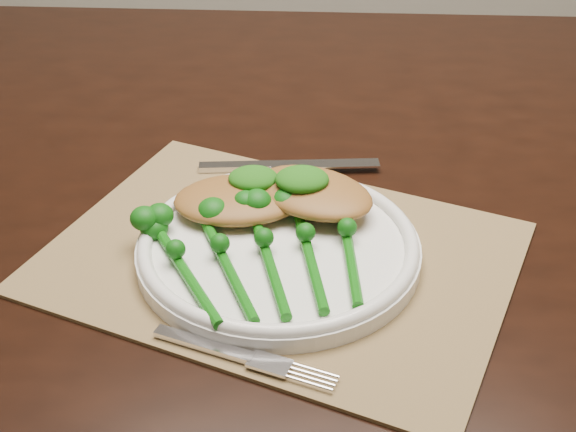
{
  "coord_description": "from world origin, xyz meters",
  "views": [
    {
      "loc": [
        0.01,
        -0.92,
        1.19
      ],
      "look_at": [
        -0.01,
        -0.31,
        0.78
      ],
      "focal_mm": 50.0,
      "sensor_mm": 36.0,
      "label": 1
    }
  ],
  "objects_px": {
    "placemat": "(280,257)",
    "broccolini_bundle": "(269,262)",
    "dining_table": "(342,386)",
    "chicken_fillet_left": "(240,199)",
    "dinner_plate": "(278,246)"
  },
  "relations": [
    {
      "from": "dining_table",
      "to": "placemat",
      "type": "bearing_deg",
      "value": -108.74
    },
    {
      "from": "placemat",
      "to": "broccolini_bundle",
      "type": "relative_size",
      "value": 1.85
    },
    {
      "from": "placemat",
      "to": "dinner_plate",
      "type": "height_order",
      "value": "dinner_plate"
    },
    {
      "from": "placemat",
      "to": "dinner_plate",
      "type": "relative_size",
      "value": 1.59
    },
    {
      "from": "placemat",
      "to": "broccolini_bundle",
      "type": "distance_m",
      "value": 0.04
    },
    {
      "from": "placemat",
      "to": "chicken_fillet_left",
      "type": "height_order",
      "value": "chicken_fillet_left"
    },
    {
      "from": "broccolini_bundle",
      "to": "placemat",
      "type": "bearing_deg",
      "value": 63.88
    },
    {
      "from": "dining_table",
      "to": "dinner_plate",
      "type": "xyz_separation_m",
      "value": [
        -0.08,
        -0.21,
        0.39
      ]
    },
    {
      "from": "placemat",
      "to": "broccolini_bundle",
      "type": "xyz_separation_m",
      "value": [
        -0.01,
        -0.04,
        0.02
      ]
    },
    {
      "from": "broccolini_bundle",
      "to": "dinner_plate",
      "type": "bearing_deg",
      "value": 64.61
    },
    {
      "from": "dining_table",
      "to": "broccolini_bundle",
      "type": "distance_m",
      "value": 0.47
    },
    {
      "from": "broccolini_bundle",
      "to": "chicken_fillet_left",
      "type": "bearing_deg",
      "value": 95.99
    },
    {
      "from": "dining_table",
      "to": "chicken_fillet_left",
      "type": "xyz_separation_m",
      "value": [
        -0.12,
        -0.16,
        0.4
      ]
    },
    {
      "from": "dining_table",
      "to": "broccolini_bundle",
      "type": "relative_size",
      "value": 7.39
    },
    {
      "from": "placemat",
      "to": "broccolini_bundle",
      "type": "height_order",
      "value": "broccolini_bundle"
    }
  ]
}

